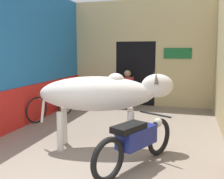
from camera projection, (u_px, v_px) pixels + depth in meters
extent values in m
cube|color=#236BAD|center=(25.00, 55.00, 6.15)|extent=(0.18, 5.59, 3.28)
cube|color=red|center=(31.00, 104.00, 6.30)|extent=(0.03, 5.59, 0.92)
cube|color=#D1BC84|center=(142.00, 21.00, 8.10)|extent=(4.35, 0.18, 1.26)
cube|color=#D1BC84|center=(97.00, 72.00, 8.76)|extent=(1.37, 0.18, 2.01)
cube|color=#D1BC84|center=(184.00, 75.00, 7.98)|extent=(1.73, 0.18, 2.01)
cube|color=black|center=(138.00, 72.00, 8.74)|extent=(1.26, 0.90, 2.01)
cube|color=#196633|center=(178.00, 53.00, 7.83)|extent=(0.81, 0.03, 0.31)
ellipsoid|color=silver|center=(96.00, 94.00, 4.62)|extent=(2.09, 1.14, 0.61)
ellipsoid|color=silver|center=(116.00, 80.00, 4.58)|extent=(0.35, 0.32, 0.23)
cylinder|color=silver|center=(148.00, 91.00, 4.59)|extent=(0.47, 0.39, 0.40)
ellipsoid|color=silver|center=(157.00, 86.00, 4.58)|extent=(0.63, 0.48, 0.41)
cylinder|color=silver|center=(43.00, 105.00, 4.68)|extent=(0.14, 0.08, 0.62)
cylinder|color=silver|center=(130.00, 126.00, 4.88)|extent=(0.11, 0.11, 0.69)
cylinder|color=silver|center=(131.00, 132.00, 4.53)|extent=(0.11, 0.11, 0.69)
cylinder|color=silver|center=(64.00, 126.00, 4.91)|extent=(0.11, 0.11, 0.69)
cylinder|color=silver|center=(60.00, 131.00, 4.56)|extent=(0.11, 0.11, 0.69)
cone|color=#473D33|center=(154.00, 76.00, 4.70)|extent=(0.11, 0.17, 0.22)
cone|color=#473D33|center=(156.00, 78.00, 4.41)|extent=(0.11, 0.17, 0.22)
torus|color=black|center=(108.00, 160.00, 3.47)|extent=(0.34, 0.59, 0.62)
torus|color=black|center=(159.00, 137.00, 4.38)|extent=(0.34, 0.59, 0.62)
cube|color=navy|center=(137.00, 137.00, 3.90)|extent=(0.55, 0.74, 0.28)
cube|color=black|center=(129.00, 128.00, 3.74)|extent=(0.47, 0.61, 0.09)
cylinder|color=black|center=(155.00, 114.00, 4.22)|extent=(0.54, 0.28, 0.03)
sphere|color=silver|center=(158.00, 122.00, 4.30)|extent=(0.15, 0.15, 0.15)
torus|color=black|center=(37.00, 110.00, 6.31)|extent=(0.22, 0.62, 0.64)
torus|color=black|center=(66.00, 103.00, 7.14)|extent=(0.22, 0.62, 0.64)
cylinder|color=#B7B2A8|center=(52.00, 96.00, 6.68)|extent=(0.27, 0.80, 0.03)
cylinder|color=black|center=(63.00, 92.00, 7.02)|extent=(0.43, 0.16, 0.03)
cube|color=#282833|center=(126.00, 102.00, 7.83)|extent=(0.25, 0.14, 0.41)
cube|color=#282833|center=(127.00, 93.00, 7.88)|extent=(0.25, 0.32, 0.11)
cube|color=maroon|center=(127.00, 85.00, 7.91)|extent=(0.36, 0.20, 0.49)
sphere|color=#937051|center=(127.00, 74.00, 7.86)|extent=(0.20, 0.20, 0.20)
cylinder|color=red|center=(113.00, 101.00, 8.07)|extent=(0.20, 0.20, 0.38)
cylinder|color=red|center=(113.00, 95.00, 8.04)|extent=(0.29, 0.29, 0.04)
cylinder|color=#A8A8B2|center=(66.00, 108.00, 7.40)|extent=(0.26, 0.26, 0.26)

